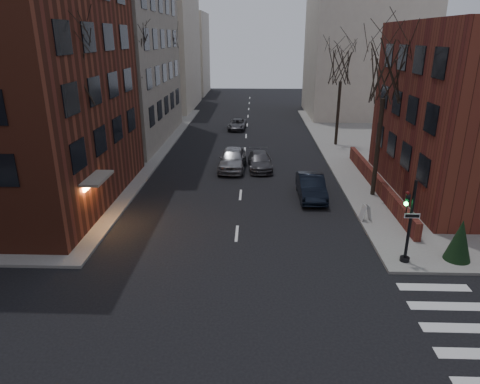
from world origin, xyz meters
name	(u,v)px	position (x,y,z in m)	size (l,w,h in m)	color
low_wall_right	(377,182)	(9.30, 19.00, 0.65)	(0.35, 16.00, 1.00)	maroon
building_distant_la	(144,44)	(-15.00, 55.00, 9.00)	(14.00, 16.00, 18.00)	beige
building_distant_ra	(364,53)	(15.00, 50.00, 8.00)	(14.00, 14.00, 16.00)	beige
building_distant_lb	(179,54)	(-13.00, 72.00, 7.00)	(10.00, 12.00, 14.00)	beige
traffic_signal	(408,227)	(7.94, 8.99, 1.91)	(0.76, 0.44, 4.00)	black
tree_left_a	(71,68)	(-8.80, 14.00, 8.47)	(4.18, 4.18, 10.26)	#2D231C
tree_left_b	(132,52)	(-8.80, 26.00, 8.91)	(4.40, 4.40, 10.80)	#2D231C
tree_left_c	(167,56)	(-8.80, 40.00, 8.03)	(3.96, 3.96, 9.72)	#2D231C
tree_right_a	(386,72)	(8.80, 18.00, 8.03)	(3.96, 3.96, 9.72)	#2D231C
tree_right_b	(342,65)	(8.80, 32.00, 7.59)	(3.74, 3.74, 9.18)	#2D231C
streetlamp_near	(131,120)	(-8.20, 22.00, 4.24)	(0.36, 0.36, 6.28)	black
streetlamp_far	(178,89)	(-8.20, 42.00, 4.24)	(0.36, 0.36, 6.28)	black
parked_sedan	(311,187)	(4.65, 17.64, 0.77)	(1.62, 4.65, 1.53)	black
car_lane_silver	(232,159)	(-0.84, 23.91, 0.86)	(2.03, 5.05, 1.72)	gray
car_lane_gray	(260,161)	(1.35, 24.03, 0.65)	(1.83, 4.51, 1.31)	#3C3B40
car_lane_far	(237,124)	(-1.09, 39.44, 0.57)	(1.90, 4.13, 1.15)	#434248
sandwich_board	(366,213)	(7.30, 13.72, 0.61)	(0.41, 0.57, 0.92)	silver
evergreen_shrub	(460,240)	(10.50, 9.24, 1.16)	(1.21, 1.21, 2.02)	black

